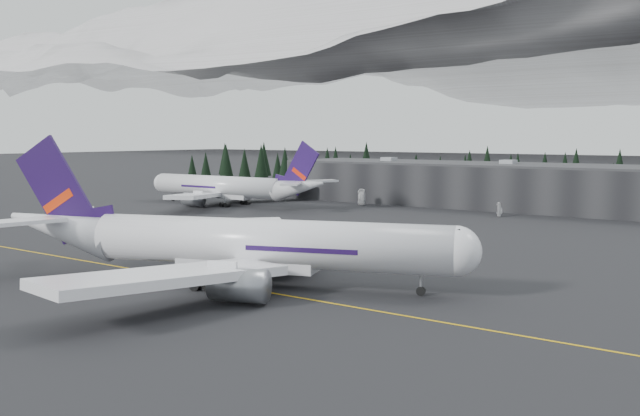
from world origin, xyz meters
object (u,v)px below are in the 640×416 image
Objects in this scene: terminal at (542,187)px; jet_parked at (232,187)px; jet_main at (227,242)px; gse_vehicle_b at (500,214)px; gse_vehicle_a at (362,203)px.

terminal is 89.22m from jet_parked.
gse_vehicle_b is at bearing 70.38° from jet_main.
terminal is at bearing 140.43° from gse_vehicle_b.
jet_parked reaches higher than gse_vehicle_a.
jet_parked is at bearing -110.24° from gse_vehicle_b.
jet_main reaches higher than gse_vehicle_a.
gse_vehicle_b is at bearing -167.09° from jet_parked.
jet_main is 1.04× the size of jet_parked.
gse_vehicle_a is at bearing -156.72° from terminal.
jet_parked is 13.17× the size of gse_vehicle_a.
gse_vehicle_a is at bearing 93.17° from jet_main.
gse_vehicle_a is at bearing -143.70° from jet_parked.
jet_parked is at bearing -150.50° from terminal.
terminal is at bearing -151.94° from jet_parked.
gse_vehicle_b is (-2.15, -24.63, -5.66)m from terminal.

